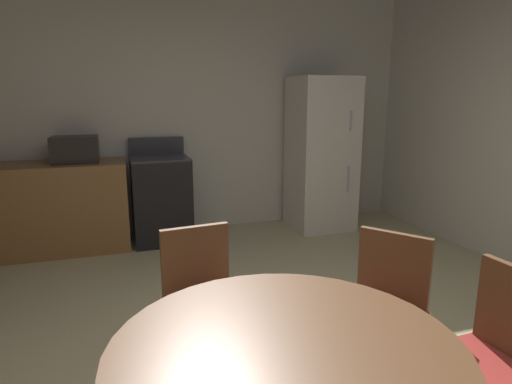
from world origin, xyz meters
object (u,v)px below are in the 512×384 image
object	(u,v)px
refrigerator	(321,154)
chair_northeast	(384,306)
microwave	(75,149)
oven_range	(161,199)
chair_east	(492,355)
chair_north	(202,298)

from	to	relation	value
refrigerator	chair_northeast	size ratio (longest dim) A/B	2.02
refrigerator	microwave	world-z (taller)	refrigerator
oven_range	chair_east	distance (m)	3.56
refrigerator	chair_east	xyz separation A→B (m)	(-0.83, -3.36, -0.38)
oven_range	refrigerator	world-z (taller)	refrigerator
refrigerator	microwave	bearing A→B (deg)	178.93
microwave	chair_north	size ratio (longest dim) A/B	0.51
chair_northeast	chair_east	distance (m)	0.55
refrigerator	chair_north	distance (m)	3.13
microwave	chair_north	distance (m)	2.69
chair_east	chair_north	xyz separation A→B (m)	(-1.06, 0.90, 0.00)
chair_northeast	chair_east	size ratio (longest dim) A/B	1.00
oven_range	chair_north	size ratio (longest dim) A/B	1.26
refrigerator	chair_north	xyz separation A→B (m)	(-1.89, -2.46, -0.38)
oven_range	microwave	xyz separation A→B (m)	(-0.82, -0.00, 0.56)
oven_range	chair_northeast	distance (m)	3.02
refrigerator	microwave	distance (m)	2.68
oven_range	refrigerator	xyz separation A→B (m)	(1.86, -0.05, 0.41)
microwave	chair_northeast	size ratio (longest dim) A/B	0.51
oven_range	chair_east	xyz separation A→B (m)	(1.03, -3.41, 0.03)
chair_east	chair_north	world-z (taller)	same
microwave	chair_east	size ratio (longest dim) A/B	0.51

